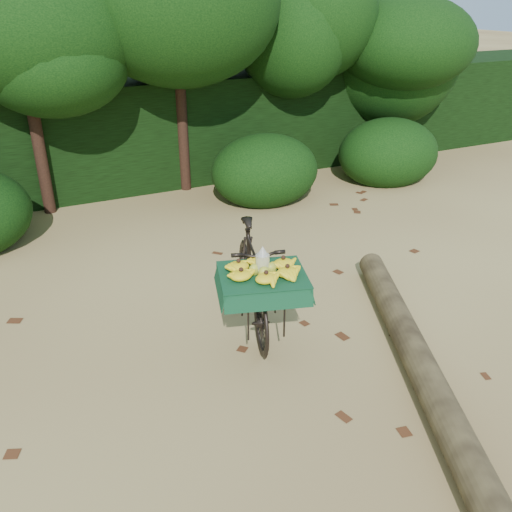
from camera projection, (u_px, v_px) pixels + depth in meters
name	position (u px, v px, depth m)	size (l,w,h in m)	color
ground	(327.00, 369.00, 4.99)	(80.00, 80.00, 0.00)	tan
vendor_bicycle	(253.00, 278.00, 5.43)	(1.11, 1.91, 1.07)	black
fallen_log	(418.00, 360.00, 4.89)	(0.28, 0.28, 3.86)	brown
hedge_backdrop	(140.00, 130.00, 9.70)	(26.00, 1.80, 1.80)	black
tree_row	(106.00, 74.00, 8.31)	(14.50, 2.00, 4.00)	black
bush_clumps	(208.00, 182.00, 8.47)	(8.80, 1.70, 0.90)	black
leaf_litter	(293.00, 333.00, 5.51)	(7.00, 7.30, 0.01)	#472413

